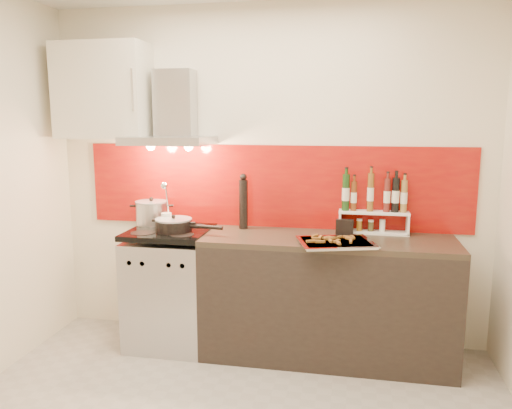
% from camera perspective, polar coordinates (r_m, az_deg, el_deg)
% --- Properties ---
extents(back_wall, '(3.40, 0.02, 2.60)m').
position_cam_1_polar(back_wall, '(3.89, 1.25, 3.28)').
color(back_wall, silver).
rests_on(back_wall, ground).
extents(backsplash, '(3.00, 0.02, 0.64)m').
position_cam_1_polar(backsplash, '(3.88, 1.95, 2.07)').
color(backsplash, '#8D0709').
rests_on(backsplash, back_wall).
extents(range_stove, '(0.60, 0.60, 0.91)m').
position_cam_1_polar(range_stove, '(3.98, -9.68, -9.43)').
color(range_stove, '#B7B7BA').
rests_on(range_stove, ground).
extents(counter, '(1.80, 0.60, 0.90)m').
position_cam_1_polar(counter, '(3.75, 8.10, -10.47)').
color(counter, black).
rests_on(counter, ground).
extents(range_hood, '(0.62, 0.50, 0.61)m').
position_cam_1_polar(range_hood, '(3.89, -9.50, 9.68)').
color(range_hood, '#B7B7BA').
rests_on(range_hood, back_wall).
extents(upper_cabinet, '(0.70, 0.35, 0.72)m').
position_cam_1_polar(upper_cabinet, '(4.11, -17.02, 12.28)').
color(upper_cabinet, beige).
rests_on(upper_cabinet, back_wall).
extents(stock_pot, '(0.25, 0.25, 0.22)m').
position_cam_1_polar(stock_pot, '(4.06, -11.83, -0.90)').
color(stock_pot, '#B7B7BA').
rests_on(stock_pot, range_stove).
extents(saute_pan, '(0.53, 0.27, 0.13)m').
position_cam_1_polar(saute_pan, '(3.77, -9.29, -2.32)').
color(saute_pan, black).
rests_on(saute_pan, range_stove).
extents(utensil_jar, '(0.08, 0.12, 0.38)m').
position_cam_1_polar(utensil_jar, '(3.86, -10.22, -1.25)').
color(utensil_jar, silver).
rests_on(utensil_jar, range_stove).
extents(pepper_mill, '(0.07, 0.07, 0.43)m').
position_cam_1_polar(pepper_mill, '(3.84, -1.45, 0.27)').
color(pepper_mill, black).
rests_on(pepper_mill, counter).
extents(step_shelf, '(0.51, 0.14, 0.45)m').
position_cam_1_polar(step_shelf, '(3.78, 13.32, -0.35)').
color(step_shelf, white).
rests_on(step_shelf, counter).
extents(caddy_box, '(0.13, 0.06, 0.11)m').
position_cam_1_polar(caddy_box, '(3.71, 10.09, -2.53)').
color(caddy_box, black).
rests_on(caddy_box, counter).
extents(baking_tray, '(0.58, 0.50, 0.03)m').
position_cam_1_polar(baking_tray, '(3.43, 9.09, -4.27)').
color(baking_tray, silver).
rests_on(baking_tray, counter).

